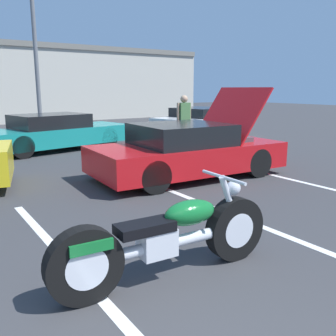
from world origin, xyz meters
The scene contains 8 objects.
parking_stripe_middle centered at (0.42, 2.86, 0.00)m, with size 0.12×5.03×0.01m, color white.
parking_stripe_back centered at (3.05, 2.86, 0.00)m, with size 0.12×5.03×0.01m, color white.
light_pole centered at (3.93, 16.28, 4.46)m, with size 1.21×0.28×8.14m.
motorcycle centered at (1.15, 2.08, 0.42)m, with size 2.47×0.70×1.00m.
show_car_hood_open centered at (4.04, 5.58, 0.57)m, with size 4.24×2.08×1.93m.
parked_car_mid_right_row centered at (2.79, 10.85, 0.54)m, with size 4.94×2.60×1.13m.
parked_car_right_row centered at (8.72, 10.83, 0.57)m, with size 4.41×2.75×1.16m.
spectator_near_motorcycle centered at (5.99, 8.38, 1.01)m, with size 0.52×0.22×1.70m.
Camera 1 is at (-0.82, -0.83, 1.90)m, focal length 40.00 mm.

